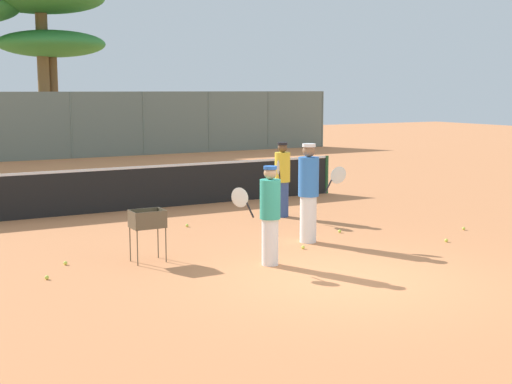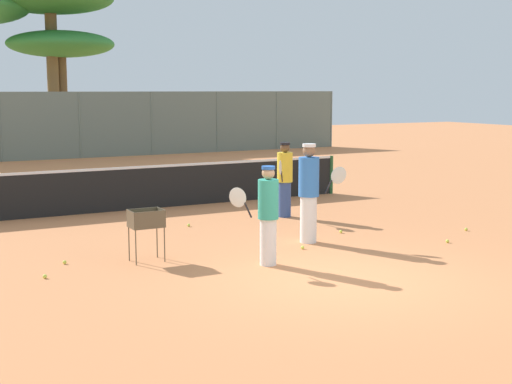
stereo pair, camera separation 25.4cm
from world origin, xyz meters
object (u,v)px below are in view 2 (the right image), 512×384
Objects in this scene: ball_cart at (147,223)px; player_red_cap at (268,214)px; player_white_outfit at (285,178)px; player_yellow_shirt at (309,192)px; tennis_net at (161,185)px.

player_red_cap is at bearing -35.92° from ball_cart.
player_white_outfit is 2.79m from player_yellow_shirt.
player_yellow_shirt reaches higher than tennis_net.
player_yellow_shirt is (-1.01, -2.60, 0.09)m from player_white_outfit.
player_yellow_shirt is 3.26m from ball_cart.
tennis_net is 5.61m from ball_cart.
ball_cart is (-3.25, 0.03, -0.32)m from player_yellow_shirt.
player_white_outfit is 1.92× the size of ball_cart.
player_white_outfit is 4.98m from ball_cart.
player_yellow_shirt is (1.04, -5.19, 0.43)m from tennis_net.
ball_cart is (-1.67, 1.21, -0.20)m from player_red_cap.
ball_cart is at bearing -148.55° from player_yellow_shirt.
player_white_outfit reaches higher than tennis_net.
player_yellow_shirt reaches higher than ball_cart.
player_white_outfit is (2.04, -2.58, 0.34)m from tennis_net.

